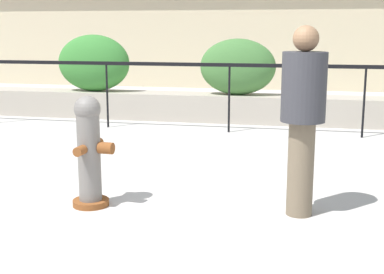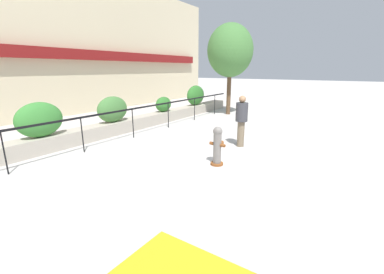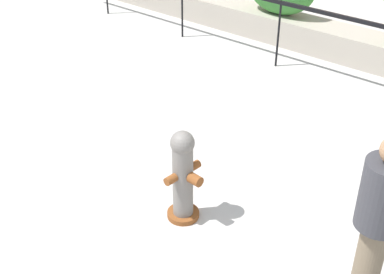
{
  "view_description": "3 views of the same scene",
  "coord_description": "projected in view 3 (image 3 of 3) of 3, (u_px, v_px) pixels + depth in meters",
  "views": [
    {
      "loc": [
        1.28,
        -3.83,
        1.69
      ],
      "look_at": [
        -0.07,
        2.35,
        0.42
      ],
      "focal_mm": 50.0,
      "sensor_mm": 36.0,
      "label": 1
    },
    {
      "loc": [
        -6.7,
        -2.31,
        2.58
      ],
      "look_at": [
        -1.12,
        1.43,
        0.79
      ],
      "focal_mm": 24.0,
      "sensor_mm": 36.0,
      "label": 2
    },
    {
      "loc": [
        2.24,
        -2.57,
        3.84
      ],
      "look_at": [
        -1.1,
        1.4,
        0.62
      ],
      "focal_mm": 50.0,
      "sensor_mm": 36.0,
      "label": 3
    }
  ],
  "objects": [
    {
      "name": "fire_hydrant",
      "position": [
        183.0,
        175.0,
        5.59
      ],
      "size": [
        0.44,
        0.48,
        1.08
      ],
      "color": "brown",
      "rests_on": "ground"
    },
    {
      "name": "pedestrian",
      "position": [
        380.0,
        215.0,
        4.38
      ],
      "size": [
        0.5,
        0.5,
        1.73
      ],
      "color": "brown",
      "rests_on": "ground"
    }
  ]
}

